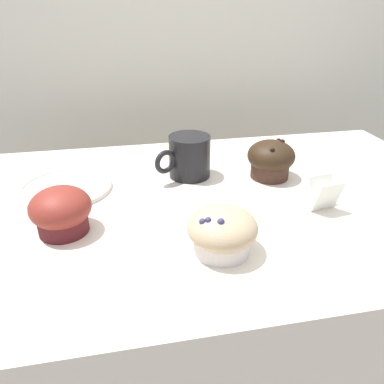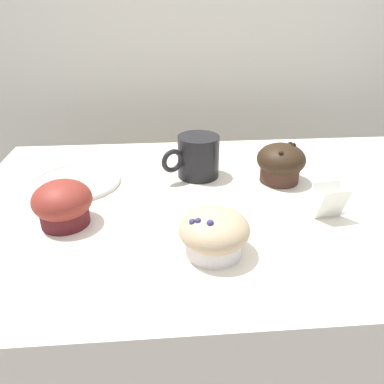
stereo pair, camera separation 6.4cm
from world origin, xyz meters
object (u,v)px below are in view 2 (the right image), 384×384
at_px(muffin_back_left, 214,233).
at_px(serving_plate, 76,182).
at_px(muffin_front_center, 281,163).
at_px(coffee_cup, 198,156).
at_px(muffin_back_right, 63,204).

bearing_deg(muffin_back_left, serving_plate, 134.34).
xyz_separation_m(muffin_front_center, serving_plate, (-0.42, 0.02, -0.04)).
bearing_deg(coffee_cup, serving_plate, -175.87).
distance_m(coffee_cup, serving_plate, 0.26).
relative_size(muffin_front_center, serving_plate, 0.55).
distance_m(muffin_front_center, coffee_cup, 0.17).
bearing_deg(muffin_back_left, coffee_cup, 89.59).
distance_m(muffin_back_right, serving_plate, 0.16).
height_order(muffin_front_center, serving_plate, muffin_front_center).
height_order(muffin_back_left, coffee_cup, coffee_cup).
bearing_deg(coffee_cup, muffin_back_right, -144.27).
height_order(coffee_cup, serving_plate, coffee_cup).
relative_size(muffin_back_left, serving_plate, 0.58).
bearing_deg(serving_plate, muffin_front_center, -2.80).
relative_size(muffin_back_left, muffin_back_right, 1.07).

